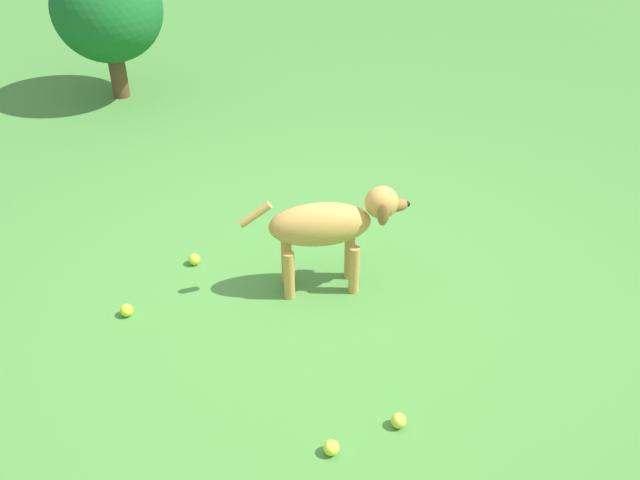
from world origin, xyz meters
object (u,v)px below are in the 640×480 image
object	(u,v)px
tennis_ball_1	(399,421)
tennis_ball_3	(127,310)
dog	(330,225)
tennis_ball_0	(194,259)
tennis_ball_2	(331,448)

from	to	relation	value
tennis_ball_1	tennis_ball_3	world-z (taller)	same
dog	tennis_ball_3	xyz separation A→B (m)	(-0.15, -1.06, -0.36)
dog	tennis_ball_1	bearing A→B (deg)	-81.74
tennis_ball_0	tennis_ball_3	bearing A→B (deg)	-53.40
dog	tennis_ball_0	bearing A→B (deg)	157.51
tennis_ball_1	tennis_ball_2	bearing A→B (deg)	-85.22
tennis_ball_0	tennis_ball_2	bearing A→B (deg)	8.85
tennis_ball_1	tennis_ball_3	distance (m)	1.50
tennis_ball_3	tennis_ball_0	bearing A→B (deg)	126.60
dog	tennis_ball_3	distance (m)	1.12
dog	tennis_ball_1	distance (m)	1.07
tennis_ball_0	tennis_ball_1	distance (m)	1.56
tennis_ball_0	tennis_ball_1	xyz separation A→B (m)	(1.46, 0.55, 0.00)
tennis_ball_0	tennis_ball_1	world-z (taller)	same
tennis_ball_3	tennis_ball_2	bearing A→B (deg)	28.97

